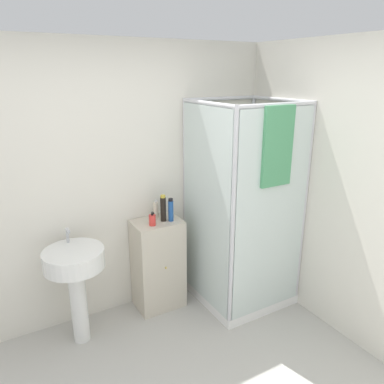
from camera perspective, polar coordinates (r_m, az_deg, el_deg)
name	(u,v)px	position (r m, az deg, el deg)	size (l,w,h in m)	color
wall_back	(100,187)	(3.43, -13.84, 0.81)	(6.40, 0.06, 2.50)	silver
shower_enclosure	(240,250)	(3.73, 7.40, -8.74)	(0.85, 0.88, 1.99)	white
vanity_cabinet	(158,264)	(3.70, -5.20, -10.88)	(0.45, 0.35, 0.90)	beige
sink	(75,272)	(3.28, -17.36, -11.50)	(0.49, 0.49, 0.99)	white
soap_dispenser	(152,220)	(3.41, -6.06, -4.24)	(0.06, 0.06, 0.13)	red
shampoo_bottle_tall_black	(163,208)	(3.47, -4.41, -2.51)	(0.05, 0.05, 0.25)	black
shampoo_bottle_blue	(171,210)	(3.47, -3.25, -2.77)	(0.05, 0.05, 0.22)	#1E4C93
lotion_bottle_white	(156,210)	(3.55, -5.52, -2.78)	(0.05, 0.05, 0.19)	beige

